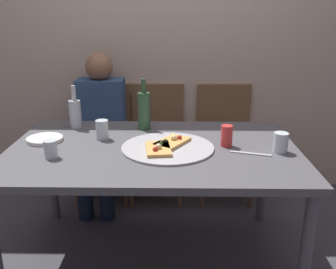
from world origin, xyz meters
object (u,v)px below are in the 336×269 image
at_px(plate_stack, 45,139).
at_px(table_knife, 251,153).
at_px(wine_bottle, 144,110).
at_px(beer_bottle, 75,113).
at_px(pizza_slice_extra, 158,149).
at_px(tumbler_far, 51,149).
at_px(soda_can, 227,136).
at_px(chair_right, 224,134).
at_px(chair_middle, 157,133).
at_px(pizza_tray, 168,148).
at_px(wine_glass, 102,130).
at_px(chair_left, 105,133).
at_px(tumbler_near, 281,143).
at_px(guest_in_sweater, 100,124).
at_px(pizza_slice_last, 172,142).
at_px(dining_table, 153,158).

bearing_deg(plate_stack, table_knife, -9.39).
bearing_deg(wine_bottle, beer_bottle, 176.71).
xyz_separation_m(pizza_slice_extra, plate_stack, (-0.68, 0.18, -0.01)).
bearing_deg(tumbler_far, soda_can, 11.36).
relative_size(plate_stack, table_knife, 0.96).
distance_m(pizza_slice_extra, chair_right, 1.14).
xyz_separation_m(wine_bottle, chair_middle, (0.05, 0.57, -0.35)).
bearing_deg(pizza_tray, plate_stack, 170.76).
distance_m(wine_glass, chair_right, 1.18).
xyz_separation_m(table_knife, chair_left, (-0.98, 1.01, -0.22)).
bearing_deg(chair_middle, table_knife, 118.73).
distance_m(chair_left, chair_right, 0.98).
distance_m(tumbler_near, table_knife, 0.18).
height_order(chair_left, guest_in_sweater, guest_in_sweater).
xyz_separation_m(beer_bottle, guest_in_sweater, (0.08, 0.40, -0.19)).
bearing_deg(pizza_slice_extra, tumbler_far, -171.99).
bearing_deg(pizza_slice_last, dining_table, -166.47).
bearing_deg(table_knife, wine_bottle, 160.25).
height_order(tumbler_far, plate_stack, tumbler_far).
bearing_deg(guest_in_sweater, pizza_slice_extra, 119.61).
bearing_deg(pizza_tray, table_knife, -9.63).
xyz_separation_m(chair_middle, guest_in_sweater, (-0.43, -0.15, 0.13)).
distance_m(wine_glass, soda_can, 0.74).
bearing_deg(pizza_slice_last, beer_bottle, 151.92).
relative_size(pizza_tray, wine_bottle, 1.58).
bearing_deg(chair_right, chair_middle, 0.00).
bearing_deg(chair_middle, chair_right, -180.00).
height_order(table_knife, chair_left, chair_left).
bearing_deg(wine_bottle, chair_right, 43.60).
bearing_deg(tumbler_far, pizza_slice_last, 16.83).
height_order(wine_bottle, chair_middle, wine_bottle).
bearing_deg(pizza_tray, guest_in_sweater, 124.15).
distance_m(beer_bottle, plate_stack, 0.31).
relative_size(wine_bottle, tumbler_far, 3.47).
distance_m(pizza_slice_extra, chair_left, 1.14).
relative_size(pizza_slice_last, beer_bottle, 0.91).
height_order(wine_bottle, plate_stack, wine_bottle).
bearing_deg(tumbler_far, plate_stack, 115.00).
bearing_deg(plate_stack, tumbler_near, -6.88).
bearing_deg(beer_bottle, wine_bottle, -3.29).
distance_m(pizza_slice_extra, beer_bottle, 0.73).
bearing_deg(tumbler_near, plate_stack, 173.12).
bearing_deg(chair_right, guest_in_sweater, 8.80).
relative_size(pizza_slice_last, chair_left, 0.28).
height_order(wine_bottle, beer_bottle, wine_bottle).
distance_m(pizza_slice_last, soda_can, 0.31).
bearing_deg(dining_table, pizza_slice_last, 13.53).
bearing_deg(beer_bottle, plate_stack, -113.78).
height_order(pizza_tray, table_knife, pizza_tray).
distance_m(pizza_tray, tumbler_near, 0.62).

